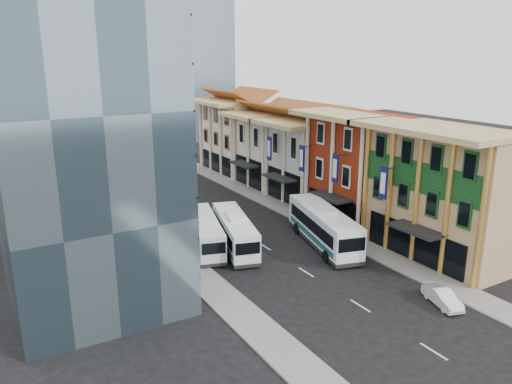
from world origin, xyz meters
TOP-DOWN VIEW (x-y plane):
  - ground at (0.00, 0.00)m, footprint 200.00×200.00m
  - sidewalk_right at (8.50, 22.00)m, footprint 3.00×90.00m
  - sidewalk_left at (-8.50, 22.00)m, footprint 3.00×90.00m
  - shophouse_tan at (14.00, 5.00)m, footprint 8.00×14.00m
  - shophouse_red at (14.00, 17.00)m, footprint 8.00×10.00m
  - shophouse_cream_near at (14.00, 26.50)m, footprint 8.00×9.00m
  - shophouse_cream_mid at (14.00, 35.50)m, footprint 8.00×9.00m
  - shophouse_cream_far at (14.00, 46.00)m, footprint 8.00×12.00m
  - office_tower at (-17.00, 19.00)m, footprint 12.00×26.00m
  - office_block_far at (-16.00, 42.00)m, footprint 10.00×18.00m
  - bus_left_near at (-5.28, 17.74)m, footprint 5.31×10.85m
  - bus_left_far at (-2.74, 16.22)m, footprint 5.49×11.27m
  - bus_right at (5.30, 12.44)m, footprint 6.10×12.95m
  - sedan_right at (5.50, -2.05)m, footprint 2.38×4.08m

SIDE VIEW (x-z plane):
  - ground at x=0.00m, z-range 0.00..0.00m
  - sidewalk_right at x=8.50m, z-range 0.00..0.15m
  - sidewalk_left at x=-8.50m, z-range 0.00..0.15m
  - sedan_right at x=5.50m, z-range 0.00..1.27m
  - bus_left_near at x=-5.28m, z-range 0.00..3.39m
  - bus_left_far at x=-2.74m, z-range 0.00..3.52m
  - bus_right at x=5.30m, z-range 0.00..4.05m
  - shophouse_cream_near at x=14.00m, z-range 0.00..10.00m
  - shophouse_cream_mid at x=14.00m, z-range 0.00..10.00m
  - shophouse_cream_far at x=14.00m, z-range 0.00..11.00m
  - shophouse_tan at x=14.00m, z-range 0.00..12.00m
  - shophouse_red at x=14.00m, z-range 0.00..12.00m
  - office_block_far at x=-16.00m, z-range 0.00..14.00m
  - office_tower at x=-17.00m, z-range 0.00..30.00m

